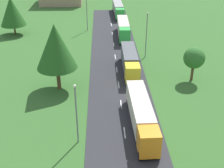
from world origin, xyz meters
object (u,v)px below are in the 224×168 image
object	(u,v)px
lamppost_fourth	(87,11)
tree_pine	(194,58)
tree_birch	(56,47)
truck_third	(130,61)
tree_maple	(12,11)
truck_fourth	(123,28)
lamppost_second	(76,111)
lamppost_third	(146,33)
truck_fifth	(118,8)
truck_second	(141,114)

from	to	relation	value
lamppost_fourth	tree_pine	world-z (taller)	lamppost_fourth
tree_birch	lamppost_fourth	bearing A→B (deg)	83.45
truck_third	tree_maple	distance (m)	34.83
truck_third	tree_pine	world-z (taller)	tree_pine
tree_pine	truck_fourth	bearing A→B (deg)	113.28
lamppost_second	lamppost_third	bearing A→B (deg)	65.88
truck_third	lamppost_fourth	bearing A→B (deg)	109.18
truck_fourth	tree_birch	xyz separation A→B (m)	(-12.49, -25.99, 5.23)
lamppost_fourth	lamppost_second	bearing A→B (deg)	-89.50
truck_third	truck_fourth	distance (m)	19.68
truck_fifth	tree_pine	bearing A→B (deg)	-76.66
lamppost_third	lamppost_fourth	world-z (taller)	lamppost_third
truck_second	tree_maple	distance (m)	47.99
tree_birch	truck_fourth	bearing A→B (deg)	64.34
lamppost_fourth	tree_birch	size ratio (longest dim) A/B	0.83
lamppost_second	truck_second	bearing A→B (deg)	19.06
truck_second	lamppost_third	bearing A→B (deg)	80.81
truck_fourth	truck_fifth	world-z (taller)	truck_fourth
tree_birch	tree_maple	bearing A→B (deg)	116.41
lamppost_second	lamppost_third	size ratio (longest dim) A/B	0.87
tree_birch	tree_pine	bearing A→B (deg)	5.47
truck_fourth	tree_maple	world-z (taller)	tree_maple
truck_fourth	truck_fifth	bearing A→B (deg)	90.42
truck_second	truck_third	xyz separation A→B (m)	(0.08, 17.59, 0.01)
truck_fourth	lamppost_second	world-z (taller)	lamppost_second
tree_birch	tree_maple	distance (m)	32.02
truck_third	tree_birch	distance (m)	14.75
lamppost_fourth	lamppost_third	bearing A→B (deg)	-55.66
lamppost_third	tree_birch	bearing A→B (deg)	-141.20
truck_fifth	tree_birch	distance (m)	47.92
lamppost_third	tree_maple	world-z (taller)	lamppost_third
truck_fifth	lamppost_second	bearing A→B (deg)	-97.92
truck_fifth	lamppost_second	size ratio (longest dim) A/B	1.77
truck_third	truck_fourth	bearing A→B (deg)	89.31
lamppost_third	tree_pine	size ratio (longest dim) A/B	1.53
truck_fifth	tree_pine	xyz separation A→B (m)	(10.39, -43.82, 2.12)
truck_third	truck_fifth	bearing A→B (deg)	89.87
truck_third	lamppost_fourth	distance (m)	26.53
truck_fourth	truck_second	bearing A→B (deg)	-90.49
lamppost_fourth	truck_fifth	bearing A→B (deg)	59.36
lamppost_fourth	truck_third	bearing A→B (deg)	-70.82
lamppost_fourth	tree_maple	world-z (taller)	tree_maple
lamppost_third	truck_third	bearing A→B (deg)	-120.09
lamppost_third	tree_birch	xyz separation A→B (m)	(-16.09, -12.93, 2.25)
lamppost_second	tree_birch	bearing A→B (deg)	105.77
truck_third	tree_birch	size ratio (longest dim) A/B	1.14
truck_second	tree_birch	distance (m)	17.40
lamppost_second	tree_pine	xyz separation A→B (m)	(18.75, 16.28, -0.34)
tree_maple	tree_pine	bearing A→B (deg)	-35.60
truck_second	tree_pine	xyz separation A→B (m)	(10.56, 13.45, 2.08)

